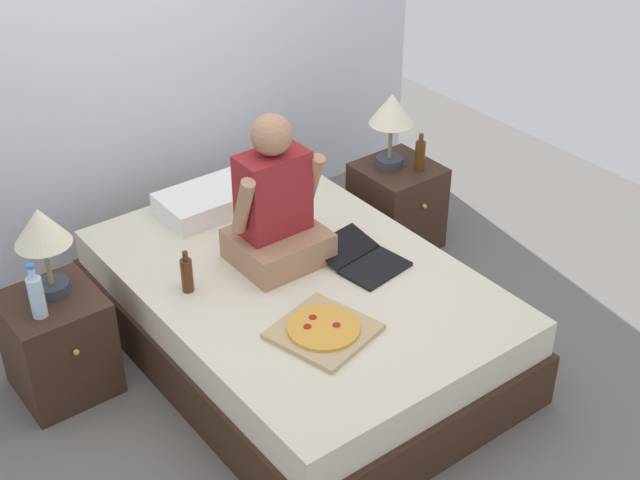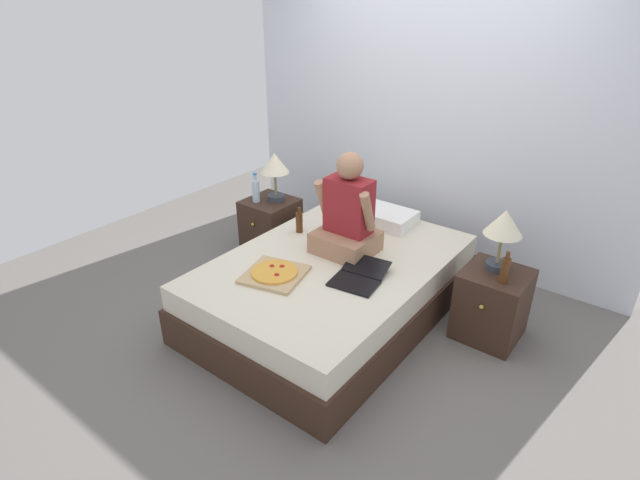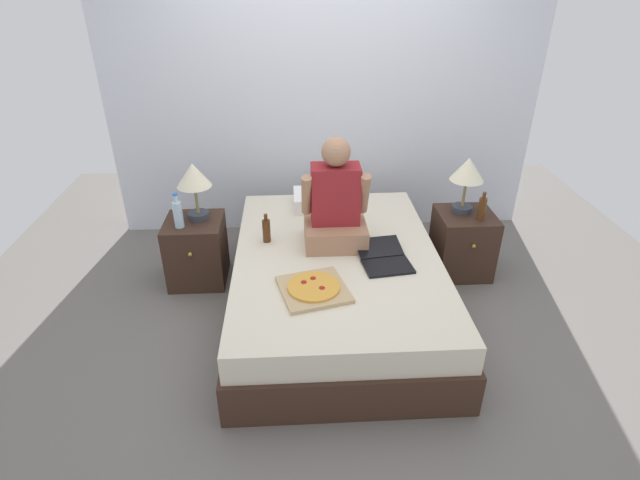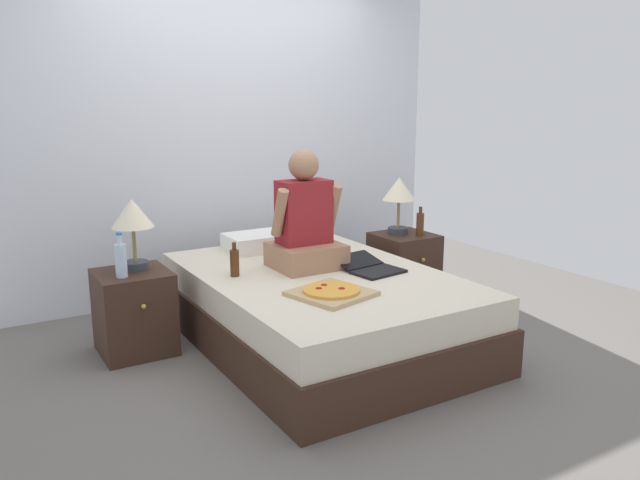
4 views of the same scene
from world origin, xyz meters
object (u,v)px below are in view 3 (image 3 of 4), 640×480
lamp_on_left_nightstand (194,179)px  nightstand_right (462,243)px  water_bottle (178,214)px  beer_bottle (482,208)px  pizza_box (314,289)px  lamp_on_right_nightstand (467,173)px  bed (336,282)px  beer_bottle_on_bed (266,230)px  laptop (385,260)px  nightstand_left (197,251)px  person_seated (335,206)px

lamp_on_left_nightstand → nightstand_right: bearing=-1.4°
water_bottle → beer_bottle: (2.30, -0.01, -0.02)m
pizza_box → beer_bottle: bearing=31.6°
pizza_box → lamp_on_right_nightstand: bearing=38.2°
nightstand_right → pizza_box: bearing=-143.9°
bed → beer_bottle: 1.26m
beer_bottle → beer_bottle_on_bed: bearing=-174.3°
water_bottle → laptop: 1.57m
laptop → beer_bottle_on_bed: 0.88m
nightstand_left → beer_bottle: 2.25m
lamp_on_right_nightstand → beer_bottle: lamp_on_right_nightstand is taller
pizza_box → lamp_on_left_nightstand: bearing=131.3°
beer_bottle → pizza_box: size_ratio=0.47×
lamp_on_left_nightstand → pizza_box: (0.85, -0.97, -0.36)m
lamp_on_left_nightstand → water_bottle: lamp_on_left_nightstand is taller
beer_bottle → bed: bearing=-162.1°
lamp_on_left_nightstand → water_bottle: 0.28m
beer_bottle_on_bed → laptop: bearing=-22.9°
laptop → lamp_on_right_nightstand: bearing=41.9°
bed → nightstand_left: 1.17m
nightstand_left → pizza_box: 1.30m
lamp_on_right_nightstand → beer_bottle_on_bed: (-1.54, -0.31, -0.28)m
bed → beer_bottle: (1.15, 0.37, 0.39)m
bed → nightstand_right: bearing=23.6°
water_bottle → lamp_on_right_nightstand: size_ratio=0.61×
pizza_box → beer_bottle_on_bed: size_ratio=2.22×
beer_bottle → beer_bottle_on_bed: (-1.64, -0.16, -0.05)m
beer_bottle_on_bed → nightstand_right: bearing=9.5°
laptop → water_bottle: bearing=160.7°
nightstand_right → beer_bottle: (0.07, -0.10, 0.36)m
nightstand_right → beer_bottle: 0.38m
lamp_on_right_nightstand → water_bottle: bearing=-176.4°
water_bottle → lamp_on_right_nightstand: 2.22m
lamp_on_right_nightstand → beer_bottle_on_bed: 1.60m
laptop → pizza_box: laptop is taller
nightstand_right → beer_bottle_on_bed: bearing=-170.5°
bed → water_bottle: 1.28m
lamp_on_left_nightstand → lamp_on_right_nightstand: same height
lamp_on_right_nightstand → beer_bottle: size_ratio=1.96×
person_seated → laptop: 0.52m
bed → person_seated: (-0.00, 0.18, 0.53)m
beer_bottle → lamp_on_right_nightstand: bearing=123.7°
water_bottle → lamp_on_right_nightstand: bearing=3.6°
water_bottle → nightstand_right: (2.23, 0.09, -0.37)m
laptop → bed: bearing=156.5°
water_bottle → person_seated: (1.15, -0.20, 0.13)m
lamp_on_left_nightstand → person_seated: size_ratio=0.58×
nightstand_right → lamp_on_right_nightstand: lamp_on_right_nightstand is taller
bed → water_bottle: bearing=161.8°
water_bottle → nightstand_right: water_bottle is taller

